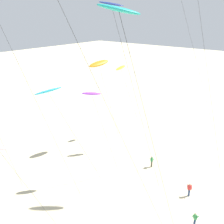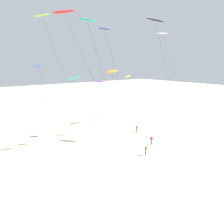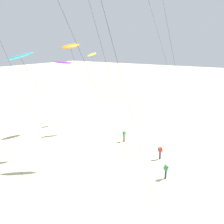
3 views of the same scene
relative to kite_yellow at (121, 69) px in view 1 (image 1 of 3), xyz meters
name	(u,v)px [view 1 (image 1 of 3)]	position (x,y,z in m)	size (l,w,h in m)	color
ground_plane	(210,221)	(-11.13, -20.01, -11.40)	(260.00, 260.00, 0.00)	beige
kite_yellow	(121,69)	(0.00, 0.00, 0.00)	(4.44, 2.72, 12.01)	yellow
kite_cyan	(48,92)	(-17.18, -3.30, 0.63)	(6.16, 4.47, 12.70)	#33BFE0
kite_purple	(92,94)	(-12.91, -5.63, -0.25)	(4.02, 2.78, 11.50)	purple
kite_orange	(99,64)	(-5.41, -0.09, 1.56)	(4.61, 2.70, 13.65)	orange
kite_navy	(113,10)	(-14.43, -9.96, 8.73)	(6.23, 4.25, 20.96)	navy
kite_teal	(120,14)	(-21.69, -16.31, 8.51)	(6.32, 4.36, 20.54)	teal
kite_white	(182,1)	(3.76, -7.80, 10.05)	(8.95, 5.83, 21.99)	white
kite_flyer_nearest	(195,219)	(-12.82, -19.06, -10.50)	(0.70, 0.71, 1.67)	navy
kite_flyer_middle	(189,189)	(-8.72, -16.66, -10.50)	(0.71, 0.72, 1.67)	navy
kite_flyer_furthest	(152,161)	(-6.08, -10.07, -10.50)	(0.54, 0.51, 1.67)	#4C4738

